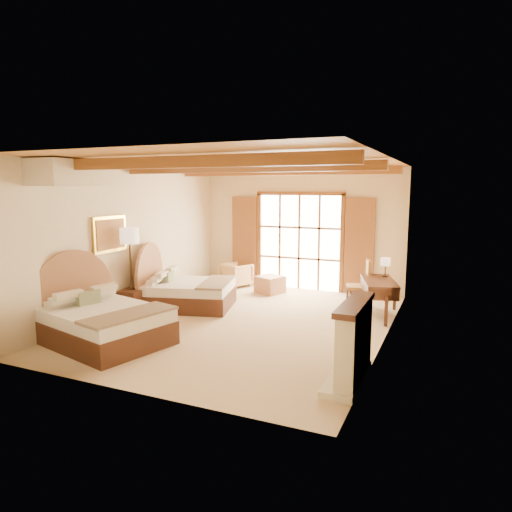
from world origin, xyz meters
The scene contains 19 objects.
floor centered at (0.00, 0.00, 0.00)m, with size 7.00×7.00×0.00m, color #CDB48A.
wall_back centered at (0.00, 3.50, 1.60)m, with size 5.50×5.50×0.00m, color beige.
wall_left centered at (-2.75, 0.00, 1.60)m, with size 7.00×7.00×0.00m, color beige.
wall_right centered at (2.75, 0.00, 1.60)m, with size 7.00×7.00×0.00m, color beige.
ceiling centered at (0.00, 0.00, 3.20)m, with size 7.00×7.00×0.00m, color #B3723A.
ceiling_beams centered at (0.00, 0.00, 3.08)m, with size 5.39×4.60×0.18m, color brown, non-canonical shape.
french_doors centered at (0.00, 3.44, 1.25)m, with size 3.95×0.08×2.60m.
fireplace centered at (2.60, -2.00, 0.51)m, with size 0.46×1.40×1.16m.
painting centered at (-2.70, -0.75, 1.75)m, with size 0.06×0.95×0.75m.
canopy_valance centered at (-2.40, -2.00, 2.95)m, with size 0.70×1.40×0.45m, color beige.
bed_near centered at (-1.84, -2.12, 0.41)m, with size 2.43×2.02×1.37m.
bed_far centered at (-1.82, 0.56, 0.39)m, with size 2.30×1.92×1.28m.
nightstand centered at (-2.48, -0.44, 0.27)m, with size 0.44×0.44×0.53m, color #452618.
floor_lamp centered at (-2.50, -0.39, 1.58)m, with size 0.39×0.39×1.86m.
armchair centered at (-1.65, 3.00, 0.32)m, with size 0.69×0.71×0.65m, color tan.
ottoman centered at (-0.51, 2.63, 0.22)m, with size 0.60×0.60×0.44m, color #A86946.
desk centered at (2.40, 1.54, 0.42)m, with size 1.01×1.57×0.78m.
desk_chair centered at (1.89, 2.05, 0.34)m, with size 0.61×0.60×1.10m.
desk_lamp centered at (2.46, 1.99, 1.09)m, with size 0.20×0.20×0.41m.
Camera 1 is at (3.81, -8.09, 2.70)m, focal length 32.00 mm.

